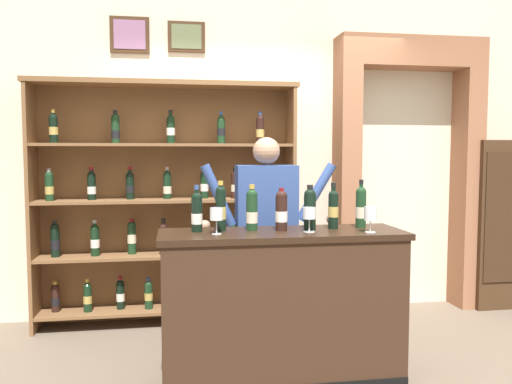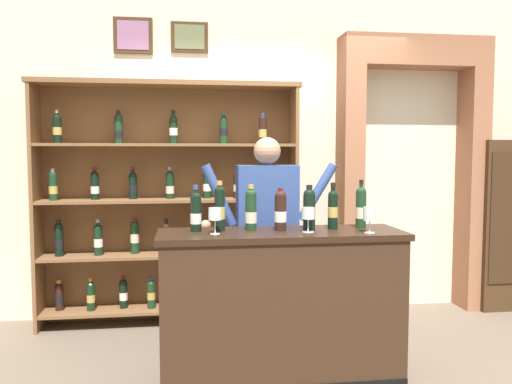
{
  "view_description": "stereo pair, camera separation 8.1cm",
  "coord_description": "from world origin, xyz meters",
  "px_view_note": "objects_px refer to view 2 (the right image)",
  "views": [
    {
      "loc": [
        -0.78,
        -3.17,
        1.48
      ],
      "look_at": [
        -0.22,
        0.32,
        1.21
      ],
      "focal_mm": 36.04,
      "sensor_mm": 36.0,
      "label": 1
    },
    {
      "loc": [
        -0.7,
        -3.18,
        1.48
      ],
      "look_at": [
        -0.22,
        0.32,
        1.21
      ],
      "focal_mm": 36.04,
      "sensor_mm": 36.0,
      "label": 2
    }
  ],
  "objects_px": {
    "tasting_bottle_prosecco": "(281,210)",
    "wine_glass_left": "(370,215)",
    "tasting_bottle_bianco": "(333,208)",
    "wine_glass_center": "(215,215)",
    "tasting_bottle_brunello": "(251,209)",
    "wine_shelf": "(169,199)",
    "tasting_bottle_grappa": "(196,211)",
    "tasting_bottle_vin_santo": "(220,207)",
    "wine_glass_spare": "(308,215)",
    "tasting_bottle_chianti": "(361,207)",
    "tasting_bottle_super_tuscan": "(309,208)",
    "shopkeeper": "(267,219)",
    "tasting_counter": "(281,307)"
  },
  "relations": [
    {
      "from": "tasting_bottle_prosecco",
      "to": "wine_glass_left",
      "type": "relative_size",
      "value": 1.68
    },
    {
      "from": "tasting_bottle_bianco",
      "to": "wine_glass_center",
      "type": "bearing_deg",
      "value": -171.77
    },
    {
      "from": "tasting_bottle_brunello",
      "to": "tasting_bottle_prosecco",
      "type": "bearing_deg",
      "value": -10.86
    },
    {
      "from": "wine_glass_left",
      "to": "tasting_bottle_prosecco",
      "type": "bearing_deg",
      "value": 161.48
    },
    {
      "from": "tasting_bottle_bianco",
      "to": "wine_glass_center",
      "type": "height_order",
      "value": "tasting_bottle_bianco"
    },
    {
      "from": "wine_glass_left",
      "to": "wine_shelf",
      "type": "bearing_deg",
      "value": 131.04
    },
    {
      "from": "tasting_bottle_grappa",
      "to": "tasting_bottle_vin_santo",
      "type": "relative_size",
      "value": 0.92
    },
    {
      "from": "wine_glass_spare",
      "to": "tasting_bottle_chianti",
      "type": "bearing_deg",
      "value": 20.06
    },
    {
      "from": "tasting_bottle_prosecco",
      "to": "tasting_bottle_chianti",
      "type": "distance_m",
      "value": 0.55
    },
    {
      "from": "tasting_bottle_prosecco",
      "to": "wine_glass_spare",
      "type": "xyz_separation_m",
      "value": [
        0.16,
        -0.1,
        -0.02
      ]
    },
    {
      "from": "tasting_bottle_super_tuscan",
      "to": "wine_glass_center",
      "type": "height_order",
      "value": "tasting_bottle_super_tuscan"
    },
    {
      "from": "shopkeeper",
      "to": "tasting_bottle_prosecco",
      "type": "distance_m",
      "value": 0.53
    },
    {
      "from": "tasting_bottle_bianco",
      "to": "wine_glass_spare",
      "type": "xyz_separation_m",
      "value": [
        -0.19,
        -0.12,
        -0.03
      ]
    },
    {
      "from": "tasting_bottle_vin_santo",
      "to": "tasting_bottle_super_tuscan",
      "type": "relative_size",
      "value": 1.1
    },
    {
      "from": "tasting_bottle_vin_santo",
      "to": "wine_glass_left",
      "type": "height_order",
      "value": "tasting_bottle_vin_santo"
    },
    {
      "from": "tasting_bottle_grappa",
      "to": "wine_glass_center",
      "type": "xyz_separation_m",
      "value": [
        0.11,
        -0.13,
        -0.01
      ]
    },
    {
      "from": "tasting_bottle_prosecco",
      "to": "tasting_bottle_super_tuscan",
      "type": "bearing_deg",
      "value": 0.78
    },
    {
      "from": "shopkeeper",
      "to": "tasting_bottle_super_tuscan",
      "type": "relative_size",
      "value": 5.47
    },
    {
      "from": "shopkeeper",
      "to": "tasting_counter",
      "type": "bearing_deg",
      "value": -89.54
    },
    {
      "from": "tasting_bottle_prosecco",
      "to": "tasting_bottle_chianti",
      "type": "relative_size",
      "value": 0.86
    },
    {
      "from": "tasting_bottle_prosecco",
      "to": "shopkeeper",
      "type": "bearing_deg",
      "value": 90.64
    },
    {
      "from": "tasting_bottle_brunello",
      "to": "tasting_bottle_bianco",
      "type": "relative_size",
      "value": 0.97
    },
    {
      "from": "tasting_bottle_vin_santo",
      "to": "wine_glass_spare",
      "type": "xyz_separation_m",
      "value": [
        0.54,
        -0.14,
        -0.04
      ]
    },
    {
      "from": "shopkeeper",
      "to": "wine_glass_center",
      "type": "bearing_deg",
      "value": -124.75
    },
    {
      "from": "tasting_bottle_bianco",
      "to": "wine_glass_left",
      "type": "xyz_separation_m",
      "value": [
        0.18,
        -0.2,
        -0.02
      ]
    },
    {
      "from": "tasting_bottle_vin_santo",
      "to": "wine_glass_center",
      "type": "xyz_separation_m",
      "value": [
        -0.04,
        -0.14,
        -0.03
      ]
    },
    {
      "from": "wine_glass_spare",
      "to": "shopkeeper",
      "type": "bearing_deg",
      "value": 105.07
    },
    {
      "from": "wine_shelf",
      "to": "tasting_counter",
      "type": "height_order",
      "value": "wine_shelf"
    },
    {
      "from": "wine_shelf",
      "to": "tasting_bottle_super_tuscan",
      "type": "relative_size",
      "value": 7.71
    },
    {
      "from": "tasting_bottle_vin_santo",
      "to": "tasting_bottle_bianco",
      "type": "distance_m",
      "value": 0.74
    },
    {
      "from": "wine_glass_center",
      "to": "tasting_bottle_grappa",
      "type": "bearing_deg",
      "value": 131.84
    },
    {
      "from": "shopkeeper",
      "to": "tasting_bottle_chianti",
      "type": "height_order",
      "value": "shopkeeper"
    },
    {
      "from": "tasting_bottle_grappa",
      "to": "wine_glass_center",
      "type": "relative_size",
      "value": 1.8
    },
    {
      "from": "tasting_bottle_brunello",
      "to": "wine_glass_center",
      "type": "xyz_separation_m",
      "value": [
        -0.24,
        -0.13,
        -0.02
      ]
    },
    {
      "from": "wine_shelf",
      "to": "wine_glass_left",
      "type": "bearing_deg",
      "value": -48.96
    },
    {
      "from": "tasting_bottle_prosecco",
      "to": "tasting_bottle_grappa",
      "type": "bearing_deg",
      "value": 176.26
    },
    {
      "from": "tasting_bottle_vin_santo",
      "to": "tasting_bottle_super_tuscan",
      "type": "bearing_deg",
      "value": -4.19
    },
    {
      "from": "tasting_bottle_vin_santo",
      "to": "tasting_bottle_prosecco",
      "type": "height_order",
      "value": "tasting_bottle_vin_santo"
    },
    {
      "from": "tasting_bottle_grappa",
      "to": "shopkeeper",
      "type": "bearing_deg",
      "value": 41.81
    },
    {
      "from": "shopkeeper",
      "to": "wine_glass_spare",
      "type": "bearing_deg",
      "value": -74.93
    },
    {
      "from": "wine_shelf",
      "to": "wine_glass_center",
      "type": "bearing_deg",
      "value": -76.93
    },
    {
      "from": "tasting_bottle_vin_santo",
      "to": "tasting_bottle_brunello",
      "type": "xyz_separation_m",
      "value": [
        0.2,
        -0.01,
        -0.02
      ]
    },
    {
      "from": "tasting_bottle_prosecco",
      "to": "wine_glass_left",
      "type": "height_order",
      "value": "tasting_bottle_prosecco"
    },
    {
      "from": "tasting_bottle_super_tuscan",
      "to": "tasting_bottle_chianti",
      "type": "xyz_separation_m",
      "value": [
        0.36,
        0.04,
        0.0
      ]
    },
    {
      "from": "shopkeeper",
      "to": "wine_glass_left",
      "type": "distance_m",
      "value": 0.88
    },
    {
      "from": "tasting_bottle_vin_santo",
      "to": "wine_glass_center",
      "type": "relative_size",
      "value": 1.96
    },
    {
      "from": "tasting_bottle_vin_santo",
      "to": "tasting_bottle_prosecco",
      "type": "distance_m",
      "value": 0.39
    },
    {
      "from": "shopkeeper",
      "to": "wine_glass_left",
      "type": "height_order",
      "value": "shopkeeper"
    },
    {
      "from": "wine_shelf",
      "to": "shopkeeper",
      "type": "bearing_deg",
      "value": -46.36
    },
    {
      "from": "tasting_bottle_super_tuscan",
      "to": "tasting_bottle_bianco",
      "type": "relative_size",
      "value": 0.96
    }
  ]
}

